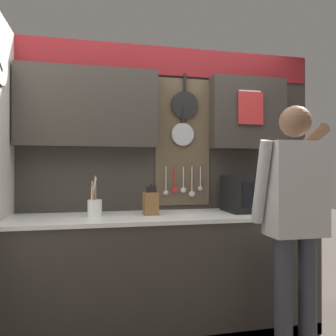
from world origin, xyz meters
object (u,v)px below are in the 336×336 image
Objects in this scene: microwave at (253,193)px; utensil_crock at (95,206)px; knife_block at (151,203)px; person at (294,208)px.

utensil_crock is (-1.34, 0.00, -0.08)m from microwave.
person is (0.88, -0.62, 0.01)m from knife_block.
microwave is at bearing -0.02° from utensil_crock.
knife_block is at bearing 0.04° from utensil_crock.
microwave is at bearing -0.05° from knife_block.
microwave is 0.62m from person.
person is (1.32, -0.62, 0.02)m from utensil_crock.
knife_block is 1.08m from person.
utensil_crock is at bearing -179.96° from knife_block.
microwave is 0.28× the size of person.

